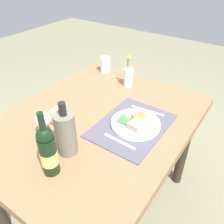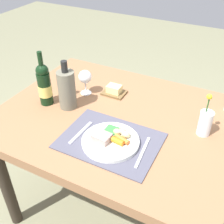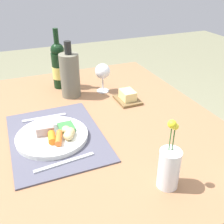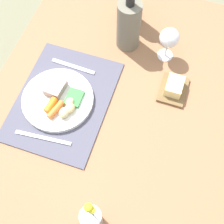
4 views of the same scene
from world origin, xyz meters
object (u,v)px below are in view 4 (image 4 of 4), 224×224
object	(u,v)px
knife	(43,138)
dining_table	(118,111)
butter_dish	(174,88)
flower_vase	(91,219)
cooler_bottle	(129,25)
wine_glass	(169,39)
dinner_plate	(58,99)
fork	(73,66)

from	to	relation	value
knife	dining_table	bearing A→B (deg)	134.04
butter_dish	flower_vase	size ratio (longest dim) A/B	0.59
dining_table	cooler_bottle	xyz separation A→B (m)	(-0.26, -0.05, 0.20)
knife	wine_glass	bearing A→B (deg)	141.74
wine_glass	butter_dish	xyz separation A→B (m)	(0.15, 0.07, -0.08)
wine_glass	knife	bearing A→B (deg)	-33.06
wine_glass	butter_dish	size ratio (longest dim) A/B	1.13
dining_table	wine_glass	size ratio (longest dim) A/B	8.28
knife	wine_glass	world-z (taller)	wine_glass
dining_table	butter_dish	world-z (taller)	butter_dish
knife	butter_dish	xyz separation A→B (m)	(-0.33, 0.38, 0.01)
dinner_plate	wine_glass	size ratio (longest dim) A/B	1.80
knife	butter_dish	size ratio (longest dim) A/B	1.56
flower_vase	butter_dish	bearing A→B (deg)	166.84
dinner_plate	cooler_bottle	size ratio (longest dim) A/B	0.97
flower_vase	dining_table	bearing A→B (deg)	-172.40
dining_table	cooler_bottle	bearing A→B (deg)	-170.05
flower_vase	cooler_bottle	bearing A→B (deg)	-171.51
fork	butter_dish	xyz separation A→B (m)	(-0.02, 0.40, 0.01)
fork	butter_dish	bearing A→B (deg)	95.52
dinner_plate	cooler_bottle	distance (m)	0.39
dining_table	butter_dish	bearing A→B (deg)	119.18
dining_table	cooler_bottle	world-z (taller)	cooler_bottle
flower_vase	wine_glass	bearing A→B (deg)	175.23
butter_dish	flower_vase	world-z (taller)	flower_vase
dining_table	butter_dish	distance (m)	0.24
butter_dish	dining_table	bearing A→B (deg)	-60.82
dining_table	flower_vase	bearing A→B (deg)	7.60
fork	flower_vase	size ratio (longest dim) A/B	0.82
dinner_plate	dining_table	bearing A→B (deg)	110.88
cooler_bottle	wine_glass	xyz separation A→B (m)	(0.01, 0.16, -0.01)
dining_table	flower_vase	xyz separation A→B (m)	(0.44, 0.06, 0.16)
dinner_plate	flower_vase	size ratio (longest dim) A/B	1.20
knife	cooler_bottle	bearing A→B (deg)	157.63
wine_glass	butter_dish	world-z (taller)	wine_glass
cooler_bottle	fork	bearing A→B (deg)	-42.01
dinner_plate	fork	world-z (taller)	dinner_plate
dining_table	wine_glass	bearing A→B (deg)	155.42
wine_glass	cooler_bottle	bearing A→B (deg)	-94.17
fork	cooler_bottle	size ratio (longest dim) A/B	0.67
wine_glass	dinner_plate	bearing A→B (deg)	-44.13
knife	flower_vase	size ratio (longest dim) A/B	0.92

